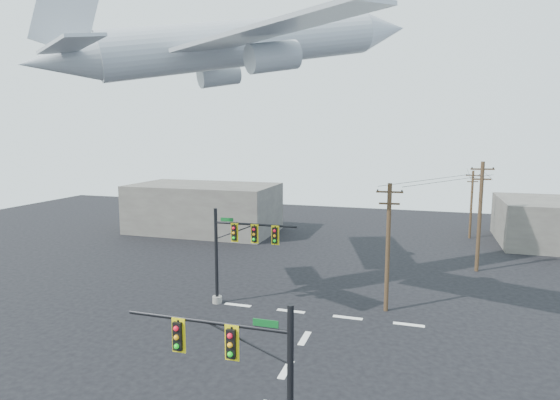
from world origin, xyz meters
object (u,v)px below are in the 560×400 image
(signal_mast_far, at_px, (235,252))
(utility_pole_b, at_px, (480,215))
(signal_mast_near, at_px, (253,386))
(utility_pole_c, at_px, (471,203))
(utility_pole_a, at_px, (388,245))
(airliner, at_px, (245,44))

(signal_mast_far, height_order, utility_pole_b, utility_pole_b)
(signal_mast_near, xyz_separation_m, utility_pole_c, (10.96, 44.50, 0.62))
(utility_pole_a, relative_size, utility_pole_c, 1.12)
(signal_mast_far, height_order, utility_pole_a, utility_pole_a)
(signal_mast_far, distance_m, utility_pole_c, 33.94)
(utility_pole_a, distance_m, utility_pole_c, 27.61)
(signal_mast_near, distance_m, airliner, 24.86)
(signal_mast_near, xyz_separation_m, utility_pole_b, (10.36, 30.22, 1.59))
(signal_mast_far, xyz_separation_m, airliner, (-0.09, 2.49, 14.75))
(signal_mast_near, distance_m, utility_pole_c, 45.83)
(utility_pole_a, relative_size, airliner, 0.36)
(utility_pole_b, relative_size, utility_pole_c, 1.23)
(utility_pole_a, bearing_deg, signal_mast_near, -104.80)
(signal_mast_near, height_order, utility_pole_a, utility_pole_a)
(utility_pole_b, bearing_deg, signal_mast_far, -151.08)
(signal_mast_near, distance_m, signal_mast_far, 17.41)
(signal_mast_near, height_order, utility_pole_c, utility_pole_c)
(signal_mast_near, distance_m, utility_pole_b, 31.98)
(signal_mast_far, bearing_deg, utility_pole_b, 39.27)
(airliner, bearing_deg, signal_mast_near, -112.05)
(utility_pole_a, relative_size, utility_pole_b, 0.91)
(signal_mast_near, relative_size, utility_pole_a, 0.74)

